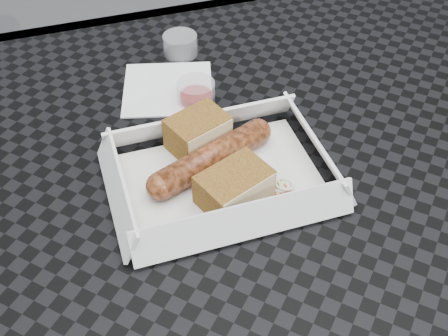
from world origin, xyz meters
name	(u,v)px	position (x,y,z in m)	size (l,w,h in m)	color
patio_table	(305,197)	(0.00, 0.00, 0.67)	(0.80, 0.80, 0.74)	black
food_tray	(221,179)	(-0.12, -0.01, 0.75)	(0.22, 0.15, 0.00)	white
bratwurst	(211,158)	(-0.12, 0.01, 0.77)	(0.16, 0.08, 0.03)	brown
bread_near	(198,133)	(-0.13, 0.05, 0.77)	(0.07, 0.05, 0.04)	brown
bread_far	(234,187)	(-0.11, -0.04, 0.77)	(0.08, 0.05, 0.04)	brown
veg_garnish	(275,188)	(-0.07, -0.04, 0.75)	(0.03, 0.03, 0.00)	#DE4309
napkin	(168,89)	(-0.13, 0.18, 0.75)	(0.12, 0.12, 0.00)	white
condiment_cup_sauce	(196,93)	(-0.10, 0.14, 0.76)	(0.05, 0.05, 0.03)	maroon
condiment_cup_empty	(180,45)	(-0.09, 0.26, 0.76)	(0.05, 0.05, 0.03)	silver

